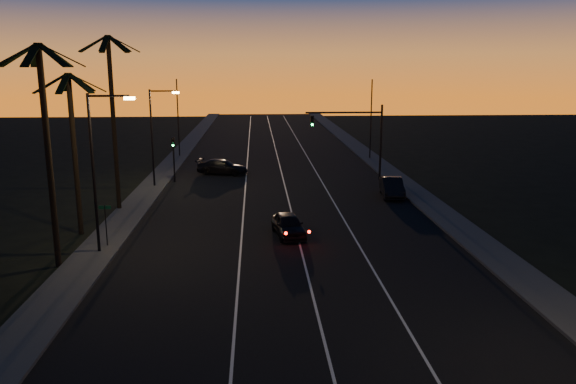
{
  "coord_description": "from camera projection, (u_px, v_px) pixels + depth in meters",
  "views": [
    {
      "loc": [
        -2.06,
        -10.92,
        10.39
      ],
      "look_at": [
        -0.14,
        22.05,
        2.99
      ],
      "focal_mm": 35.0,
      "sensor_mm": 36.0,
      "label": 1
    }
  ],
  "objects": [
    {
      "name": "lane_stripe_right",
      "position": [
        336.0,
        207.0,
        42.47
      ],
      "size": [
        0.12,
        160.0,
        0.01
      ],
      "primitive_type": "cube",
      "color": "silver",
      "rests_on": "road"
    },
    {
      "name": "streetlight_left_near",
      "position": [
        98.0,
        161.0,
        30.74
      ],
      "size": [
        2.55,
        0.26,
        9.0
      ],
      "color": "black",
      "rests_on": "ground"
    },
    {
      "name": "street_sign",
      "position": [
        106.0,
        221.0,
        32.51
      ],
      "size": [
        0.7,
        0.06,
        2.6
      ],
      "color": "black",
      "rests_on": "ground"
    },
    {
      "name": "sidewalk_left",
      "position": [
        133.0,
        209.0,
        41.6
      ],
      "size": [
        2.4,
        170.0,
        0.16
      ],
      "primitive_type": "cube",
      "color": "#393937",
      "rests_on": "ground"
    },
    {
      "name": "signal_mast",
      "position": [
        356.0,
        129.0,
        51.34
      ],
      "size": [
        7.1,
        0.41,
        7.0
      ],
      "color": "black",
      "rests_on": "ground"
    },
    {
      "name": "road",
      "position": [
        284.0,
        208.0,
        42.25
      ],
      "size": [
        20.0,
        170.0,
        0.01
      ],
      "primitive_type": "cube",
      "color": "black",
      "rests_on": "ground"
    },
    {
      "name": "palm_far",
      "position": [
        112.0,
        106.0,
        39.89
      ],
      "size": [
        4.25,
        4.16,
        12.53
      ],
      "color": "black",
      "rests_on": "ground"
    },
    {
      "name": "palm_mid",
      "position": [
        73.0,
        136.0,
        34.29
      ],
      "size": [
        4.25,
        4.16,
        10.03
      ],
      "color": "black",
      "rests_on": "ground"
    },
    {
      "name": "signal_post",
      "position": [
        173.0,
        151.0,
        50.8
      ],
      "size": [
        0.28,
        0.37,
        4.2
      ],
      "color": "black",
      "rests_on": "ground"
    },
    {
      "name": "palm_near",
      "position": [
        46.0,
        134.0,
        28.3
      ],
      "size": [
        4.25,
        4.16,
        11.53
      ],
      "color": "black",
      "rests_on": "ground"
    },
    {
      "name": "sidewalk_right",
      "position": [
        430.0,
        204.0,
        42.87
      ],
      "size": [
        2.4,
        170.0,
        0.16
      ],
      "primitive_type": "cube",
      "color": "#393937",
      "rests_on": "ground"
    },
    {
      "name": "far_pole_right",
      "position": [
        371.0,
        120.0,
        63.32
      ],
      "size": [
        0.14,
        0.14,
        9.0
      ],
      "primitive_type": "cylinder",
      "color": "black",
      "rests_on": "ground"
    },
    {
      "name": "lane_stripe_mid",
      "position": [
        290.0,
        207.0,
        42.27
      ],
      "size": [
        0.12,
        160.0,
        0.01
      ],
      "primitive_type": "cube",
      "color": "silver",
      "rests_on": "road"
    },
    {
      "name": "lead_car",
      "position": [
        288.0,
        225.0,
        35.06
      ],
      "size": [
        2.33,
        4.79,
        1.4
      ],
      "color": "black",
      "rests_on": "road"
    },
    {
      "name": "far_pole_left",
      "position": [
        178.0,
        118.0,
        64.99
      ],
      "size": [
        0.14,
        0.14,
        9.0
      ],
      "primitive_type": "cylinder",
      "color": "black",
      "rests_on": "ground"
    },
    {
      "name": "streetlight_left_far",
      "position": [
        155.0,
        130.0,
        48.33
      ],
      "size": [
        2.55,
        0.26,
        8.5
      ],
      "color": "black",
      "rests_on": "ground"
    },
    {
      "name": "right_car",
      "position": [
        392.0,
        187.0,
        45.67
      ],
      "size": [
        2.12,
        4.8,
        1.53
      ],
      "color": "black",
      "rests_on": "road"
    },
    {
      "name": "lane_stripe_left",
      "position": [
        244.0,
        208.0,
        42.07
      ],
      "size": [
        0.12,
        160.0,
        0.01
      ],
      "primitive_type": "cube",
      "color": "silver",
      "rests_on": "road"
    },
    {
      "name": "cross_car",
      "position": [
        222.0,
        167.0,
        55.14
      ],
      "size": [
        5.38,
        3.28,
        1.46
      ],
      "color": "black",
      "rests_on": "road"
    }
  ]
}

